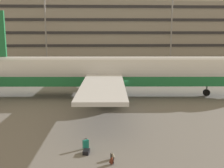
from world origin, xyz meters
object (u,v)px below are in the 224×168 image
object	(u,v)px
suitcase_teal	(86,152)
suitcase_orange	(86,144)
backpack_red	(113,156)
backpack_navy	(112,161)
airliner	(109,73)

from	to	relation	value
suitcase_teal	suitcase_orange	world-z (taller)	suitcase_orange
backpack_red	suitcase_teal	bearing A→B (deg)	152.15
suitcase_orange	backpack_navy	xyz separation A→B (m)	(1.81, -2.55, -0.12)
airliner	suitcase_teal	size ratio (longest dim) A/B	54.89
suitcase_teal	backpack_red	bearing A→B (deg)	-27.85
suitcase_teal	airliner	bearing A→B (deg)	83.03
suitcase_teal	backpack_red	xyz separation A→B (m)	(1.83, -0.97, 0.08)
airliner	backpack_navy	world-z (taller)	airliner
backpack_red	airliner	bearing A→B (deg)	88.89
suitcase_orange	backpack_navy	distance (m)	3.13
backpack_red	backpack_navy	xyz separation A→B (m)	(-0.10, -0.73, 0.03)
suitcase_orange	backpack_red	size ratio (longest dim) A/B	1.57
suitcase_orange	backpack_red	bearing A→B (deg)	-43.48
suitcase_teal	backpack_red	size ratio (longest dim) A/B	1.47
suitcase_orange	backpack_red	world-z (taller)	suitcase_orange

